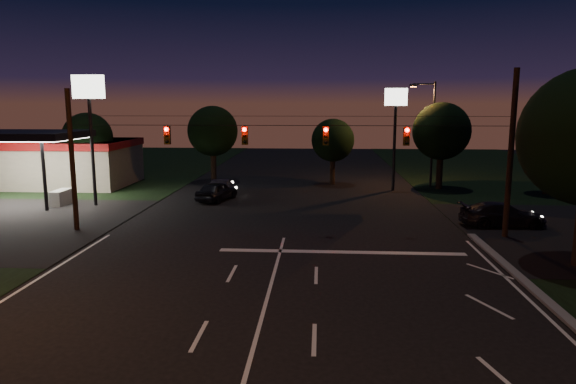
# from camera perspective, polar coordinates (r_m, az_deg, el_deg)

# --- Properties ---
(ground) EXTENTS (140.00, 140.00, 0.00)m
(ground) POSITION_cam_1_polar(r_m,az_deg,el_deg) (14.81, -4.57, -19.16)
(ground) COLOR black
(ground) RESTS_ON ground
(stop_bar) EXTENTS (12.00, 0.50, 0.01)m
(stop_bar) POSITION_cam_1_polar(r_m,az_deg,el_deg) (25.37, 5.95, -6.65)
(stop_bar) COLOR silver
(stop_bar) RESTS_ON ground
(utility_pole_right) EXTENTS (0.30, 0.30, 9.00)m
(utility_pole_right) POSITION_cam_1_polar(r_m,az_deg,el_deg) (30.44, 22.93, -4.61)
(utility_pole_right) COLOR black
(utility_pole_right) RESTS_ON ground
(utility_pole_left) EXTENTS (0.28, 0.28, 8.00)m
(utility_pole_left) POSITION_cam_1_polar(r_m,az_deg,el_deg) (31.93, -22.38, -3.92)
(utility_pole_left) COLOR black
(utility_pole_left) RESTS_ON ground
(signal_span) EXTENTS (24.00, 0.40, 1.56)m
(signal_span) POSITION_cam_1_polar(r_m,az_deg,el_deg) (27.90, -0.33, 6.38)
(signal_span) COLOR black
(signal_span) RESTS_ON ground
(gas_station) EXTENTS (14.20, 16.10, 5.25)m
(gas_station) POSITION_cam_1_polar(r_m,az_deg,el_deg) (49.56, -25.10, 3.33)
(gas_station) COLOR gray
(gas_station) RESTS_ON ground
(pole_sign_left_near) EXTENTS (2.20, 0.30, 9.10)m
(pole_sign_left_near) POSITION_cam_1_polar(r_m,az_deg,el_deg) (38.29, -21.19, 8.87)
(pole_sign_left_near) COLOR black
(pole_sign_left_near) RESTS_ON ground
(pole_sign_right) EXTENTS (1.80, 0.30, 8.40)m
(pole_sign_right) POSITION_cam_1_polar(r_m,az_deg,el_deg) (43.26, 11.85, 8.36)
(pole_sign_right) COLOR black
(pole_sign_right) RESTS_ON ground
(street_light_right_far) EXTENTS (2.20, 0.35, 9.00)m
(street_light_right_far) POSITION_cam_1_polar(r_m,az_deg,el_deg) (45.81, 15.49, 7.04)
(street_light_right_far) COLOR black
(street_light_right_far) RESTS_ON ground
(tree_far_a) EXTENTS (4.20, 4.20, 6.42)m
(tree_far_a) POSITION_cam_1_polar(r_m,az_deg,el_deg) (47.42, -21.29, 5.62)
(tree_far_a) COLOR black
(tree_far_a) RESTS_ON ground
(tree_far_b) EXTENTS (4.60, 4.60, 6.98)m
(tree_far_b) POSITION_cam_1_polar(r_m,az_deg,el_deg) (48.05, -8.31, 6.65)
(tree_far_b) COLOR black
(tree_far_b) RESTS_ON ground
(tree_far_c) EXTENTS (3.80, 3.80, 5.86)m
(tree_far_c) POSITION_cam_1_polar(r_m,az_deg,el_deg) (46.05, 5.02, 5.69)
(tree_far_c) COLOR black
(tree_far_c) RESTS_ON ground
(tree_far_d) EXTENTS (4.80, 4.80, 7.30)m
(tree_far_d) POSITION_cam_1_polar(r_m,az_deg,el_deg) (45.15, 16.67, 6.42)
(tree_far_d) COLOR black
(tree_far_d) RESTS_ON ground
(tree_far_e) EXTENTS (4.00, 4.00, 6.18)m
(tree_far_e) POSITION_cam_1_polar(r_m,az_deg,el_deg) (45.76, 27.03, 4.91)
(tree_far_e) COLOR black
(tree_far_e) RESTS_ON ground
(car_oncoming_a) EXTENTS (2.85, 4.55, 1.44)m
(car_oncoming_a) POSITION_cam_1_polar(r_m,az_deg,el_deg) (38.68, -7.92, 0.11)
(car_oncoming_a) COLOR black
(car_oncoming_a) RESTS_ON ground
(car_oncoming_b) EXTENTS (1.43, 3.85, 1.26)m
(car_oncoming_b) POSITION_cam_1_polar(r_m,az_deg,el_deg) (41.13, -7.42, 0.57)
(car_oncoming_b) COLOR black
(car_oncoming_b) RESTS_ON ground
(car_cross) EXTENTS (4.99, 2.18, 1.43)m
(car_cross) POSITION_cam_1_polar(r_m,az_deg,el_deg) (32.75, 22.74, -2.34)
(car_cross) COLOR black
(car_cross) RESTS_ON ground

